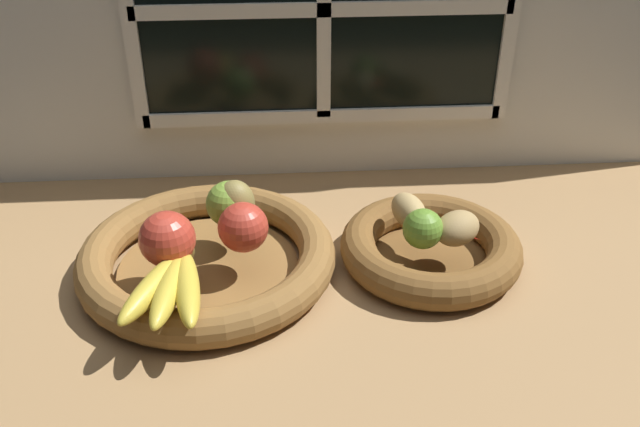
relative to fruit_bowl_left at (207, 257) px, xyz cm
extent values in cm
cube|color=#9E774C|center=(19.51, 1.97, -4.04)|extent=(140.00, 90.00, 3.00)
cube|color=silver|center=(19.51, 31.97, 24.96)|extent=(140.00, 3.00, 55.00)
cube|color=black|center=(19.51, 30.07, 28.46)|extent=(64.00, 0.80, 38.00)
cube|color=white|center=(19.51, 29.47, 28.46)|extent=(2.40, 1.20, 38.00)
cube|color=white|center=(19.51, 29.47, 28.46)|extent=(64.00, 1.20, 2.40)
cube|color=white|center=(-12.49, 29.47, 28.46)|extent=(2.40, 1.20, 40.40)
cube|color=white|center=(51.51, 29.47, 28.46)|extent=(2.40, 1.20, 40.40)
cube|color=white|center=(19.51, 29.47, 9.46)|extent=(64.00, 1.20, 2.40)
cylinder|color=brown|center=(0.00, 0.00, -2.04)|extent=(26.92, 26.92, 1.00)
torus|color=brown|center=(0.00, 0.00, 0.19)|extent=(38.28, 38.28, 5.45)
cylinder|color=brown|center=(33.64, 0.00, -2.04)|extent=(18.08, 18.08, 1.00)
torus|color=brown|center=(33.64, 0.00, 0.19)|extent=(27.50, 27.50, 5.45)
sphere|color=#B73828|center=(5.73, -2.34, 6.52)|extent=(7.23, 7.23, 7.23)
sphere|color=#7AA338|center=(3.49, 4.50, 6.42)|extent=(7.03, 7.03, 7.03)
sphere|color=#B73828|center=(-4.54, -5.11, 6.83)|extent=(7.85, 7.85, 7.85)
ellipsoid|color=olive|center=(4.42, 4.25, 6.62)|extent=(6.69, 6.51, 7.42)
ellipsoid|color=gold|center=(-5.63, -12.51, 4.53)|extent=(9.32, 16.42, 3.24)
ellipsoid|color=gold|center=(-3.51, -13.08, 4.53)|extent=(5.30, 16.72, 3.24)
ellipsoid|color=gold|center=(-1.31, -13.06, 4.53)|extent=(5.51, 16.73, 3.24)
sphere|color=brown|center=(-2.46, -4.92, 4.53)|extent=(2.91, 2.91, 2.91)
ellipsoid|color=#A38451|center=(36.50, -2.87, 5.34)|extent=(9.23, 8.87, 4.86)
ellipsoid|color=tan|center=(30.41, 2.51, 5.28)|extent=(6.41, 8.73, 4.75)
sphere|color=olive|center=(31.32, -3.47, 5.84)|extent=(5.87, 5.87, 5.87)
cone|color=red|center=(35.42, -1.49, 4.02)|extent=(9.77, 7.23, 2.23)
camera|label=1|loc=(10.87, -84.87, 58.93)|focal=38.62mm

